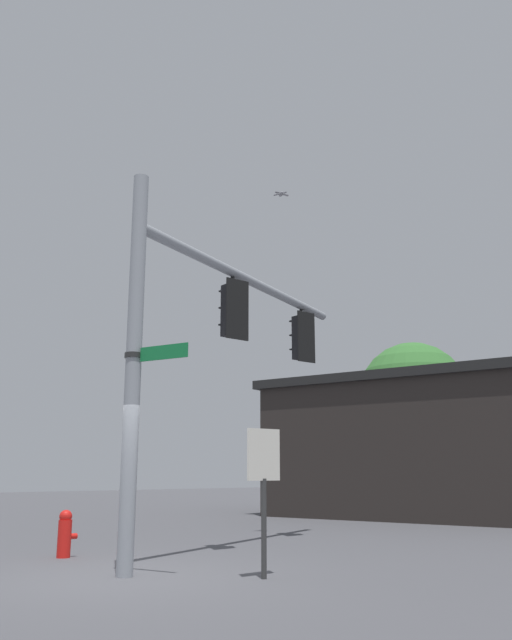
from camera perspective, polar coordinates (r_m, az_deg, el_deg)
name	(u,v)px	position (r m, az deg, el deg)	size (l,w,h in m)	color
ground_plane	(124,577)	(10.41, -11.42, -21.13)	(80.00, 80.00, 0.00)	#4C4C51
signal_pole	(133,363)	(10.43, -10.65, -3.71)	(0.25, 0.25, 6.32)	gray
mast_arm	(252,282)	(13.87, -0.39, 3.37)	(0.19, 0.19, 7.35)	gray
traffic_light_nearest_pole	(232,311)	(13.05, -2.14, 0.82)	(0.54, 0.49, 1.31)	black
traffic_light_mid_inner	(301,338)	(15.74, 3.94, -1.56)	(0.54, 0.49, 1.31)	black
street_name_sign	(148,354)	(10.27, -9.41, -2.95)	(0.53, 1.12, 0.22)	#147238
bird_flying	(281,194)	(16.77, 2.20, 10.94)	(0.38, 0.28, 0.13)	gray
storefront_building	(460,447)	(24.06, 17.41, -10.50)	(11.32, 13.72, 4.64)	#282321
tree_by_storefront	(413,397)	(25.63, 13.58, -6.51)	(4.09, 4.09, 6.32)	#4C3823
fire_hydrant	(65,533)	(12.81, -16.34, -17.43)	(0.35, 0.24, 0.82)	red
historical_marker	(264,478)	(9.95, 0.68, -13.64)	(0.60, 0.08, 2.13)	#333333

